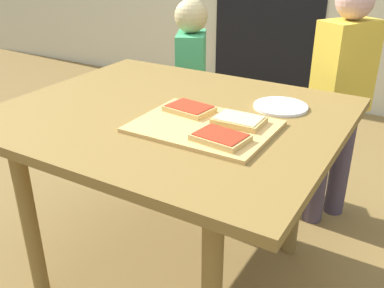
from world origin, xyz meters
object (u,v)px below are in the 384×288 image
object	(u,v)px
cutting_board	(204,126)
pizza_slice_far_left	(189,109)
pizza_slice_far_right	(239,120)
child_right	(340,96)
pizza_slice_near_right	(220,137)
child_left	(191,79)
dining_table	(171,134)
plate_white_right	(281,106)

from	to	relation	value
cutting_board	pizza_slice_far_left	world-z (taller)	pizza_slice_far_left
pizza_slice_far_right	child_right	bearing A→B (deg)	77.90
cutting_board	pizza_slice_near_right	size ratio (longest dim) A/B	2.60
pizza_slice_far_right	child_left	distance (m)	1.01
pizza_slice_near_right	child_left	world-z (taller)	child_left
dining_table	pizza_slice_far_right	distance (m)	0.28
child_right	pizza_slice_far_right	bearing A→B (deg)	-102.10
pizza_slice_far_right	child_left	xyz separation A→B (m)	(-0.63, 0.77, -0.17)
cutting_board	pizza_slice_far_right	size ratio (longest dim) A/B	2.77
child_right	pizza_slice_far_left	bearing A→B (deg)	-115.44
pizza_slice_near_right	child_right	bearing A→B (deg)	80.43
pizza_slice_far_left	child_right	size ratio (longest dim) A/B	0.15
dining_table	child_left	size ratio (longest dim) A/B	1.18
dining_table	pizza_slice_far_left	xyz separation A→B (m)	(0.08, -0.00, 0.11)
plate_white_right	cutting_board	bearing A→B (deg)	-115.84
dining_table	plate_white_right	bearing A→B (deg)	34.74
dining_table	pizza_slice_far_right	size ratio (longest dim) A/B	7.47
pizza_slice_far_left	pizza_slice_near_right	distance (m)	0.24
child_left	plate_white_right	bearing A→B (deg)	-38.93
pizza_slice_near_right	child_left	bearing A→B (deg)	124.87
pizza_slice_far_left	child_left	size ratio (longest dim) A/B	0.17
dining_table	cutting_board	world-z (taller)	cutting_board
plate_white_right	child_right	bearing A→B (deg)	78.39
child_left	child_right	xyz separation A→B (m)	(0.78, -0.07, 0.06)
pizza_slice_near_right	child_left	xyz separation A→B (m)	(-0.64, 0.91, -0.17)
pizza_slice_far_left	pizza_slice_far_right	bearing A→B (deg)	-1.53
dining_table	cutting_board	distance (m)	0.21
dining_table	pizza_slice_near_right	size ratio (longest dim) A/B	6.99
cutting_board	plate_white_right	size ratio (longest dim) A/B	2.25
pizza_slice_near_right	cutting_board	bearing A→B (deg)	141.08
cutting_board	child_right	world-z (taller)	child_right
pizza_slice_far_left	pizza_slice_far_right	size ratio (longest dim) A/B	1.08
child_left	child_right	distance (m)	0.79
dining_table	child_right	world-z (taller)	child_right
dining_table	pizza_slice_near_right	xyz separation A→B (m)	(0.27, -0.15, 0.11)
child_right	pizza_slice_near_right	bearing A→B (deg)	-99.57
pizza_slice_near_right	plate_white_right	size ratio (longest dim) A/B	0.87
cutting_board	pizza_slice_far_right	bearing A→B (deg)	36.22
child_left	cutting_board	bearing A→B (deg)	-57.10
pizza_slice_near_right	pizza_slice_far_right	xyz separation A→B (m)	(-0.01, 0.14, 0.00)
cutting_board	pizza_slice_near_right	bearing A→B (deg)	-38.92
cutting_board	child_left	world-z (taller)	child_left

